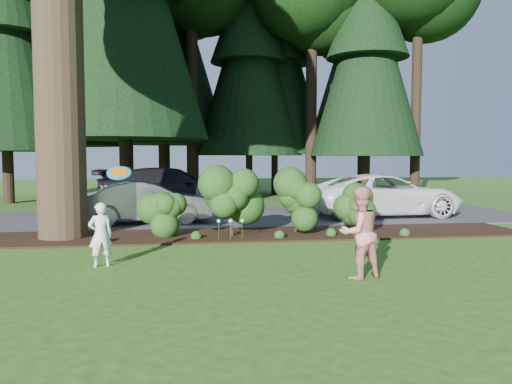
{
  "coord_description": "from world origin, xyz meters",
  "views": [
    {
      "loc": [
        -1.46,
        -10.14,
        2.14
      ],
      "look_at": [
        0.25,
        1.69,
        1.3
      ],
      "focal_mm": 35.0,
      "sensor_mm": 36.0,
      "label": 1
    }
  ],
  "objects_px": {
    "car_white_suv": "(385,195)",
    "adult": "(359,233)",
    "child": "(101,235)",
    "car_silver_wagon": "(148,202)",
    "car_dark_suv": "(172,189)",
    "frisbee": "(119,173)"
  },
  "relations": [
    {
      "from": "car_white_suv",
      "to": "adult",
      "type": "bearing_deg",
      "value": 151.4
    },
    {
      "from": "child",
      "to": "adult",
      "type": "xyz_separation_m",
      "value": [
        4.66,
        -1.63,
        0.18
      ]
    },
    {
      "from": "car_silver_wagon",
      "to": "car_dark_suv",
      "type": "height_order",
      "value": "car_dark_suv"
    },
    {
      "from": "child",
      "to": "car_dark_suv",
      "type": "bearing_deg",
      "value": -114.45
    },
    {
      "from": "car_silver_wagon",
      "to": "adult",
      "type": "relative_size",
      "value": 2.5
    },
    {
      "from": "adult",
      "to": "car_white_suv",
      "type": "bearing_deg",
      "value": -131.16
    },
    {
      "from": "adult",
      "to": "car_silver_wagon",
      "type": "bearing_deg",
      "value": -77.49
    },
    {
      "from": "frisbee",
      "to": "child",
      "type": "bearing_deg",
      "value": -130.17
    },
    {
      "from": "car_silver_wagon",
      "to": "car_white_suv",
      "type": "relative_size",
      "value": 0.74
    },
    {
      "from": "car_dark_suv",
      "to": "frisbee",
      "type": "relative_size",
      "value": 11.89
    },
    {
      "from": "car_dark_suv",
      "to": "child",
      "type": "xyz_separation_m",
      "value": [
        -1.17,
        -9.97,
        -0.25
      ]
    },
    {
      "from": "car_white_suv",
      "to": "frisbee",
      "type": "distance_m",
      "value": 10.7
    },
    {
      "from": "car_white_suv",
      "to": "car_dark_suv",
      "type": "bearing_deg",
      "value": 64.81
    },
    {
      "from": "car_silver_wagon",
      "to": "adult",
      "type": "bearing_deg",
      "value": -156.93
    },
    {
      "from": "child",
      "to": "car_silver_wagon",
      "type": "bearing_deg",
      "value": -112.11
    },
    {
      "from": "child",
      "to": "frisbee",
      "type": "height_order",
      "value": "frisbee"
    },
    {
      "from": "car_white_suv",
      "to": "child",
      "type": "distance_m",
      "value": 11.14
    },
    {
      "from": "car_white_suv",
      "to": "adult",
      "type": "distance_m",
      "value": 9.47
    },
    {
      "from": "car_dark_suv",
      "to": "child",
      "type": "height_order",
      "value": "car_dark_suv"
    },
    {
      "from": "car_white_suv",
      "to": "frisbee",
      "type": "relative_size",
      "value": 11.09
    },
    {
      "from": "car_silver_wagon",
      "to": "car_white_suv",
      "type": "bearing_deg",
      "value": -89.9
    },
    {
      "from": "child",
      "to": "adult",
      "type": "bearing_deg",
      "value": 142.95
    }
  ]
}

